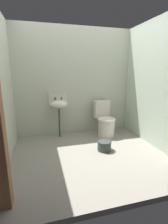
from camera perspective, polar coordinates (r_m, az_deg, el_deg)
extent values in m
cube|color=gray|center=(3.13, 1.35, -14.46)|extent=(3.06, 2.58, 0.08)
cube|color=beige|center=(3.87, -3.42, 10.25)|extent=(3.06, 0.10, 2.41)
cube|color=#B6C7B1|center=(3.51, 23.43, 8.82)|extent=(0.10, 2.38, 2.41)
cylinder|color=silver|center=(3.80, 7.72, -5.61)|extent=(0.39, 0.39, 0.38)
cylinder|color=silver|center=(3.73, 7.82, -2.56)|extent=(0.41, 0.41, 0.04)
cube|color=silver|center=(3.95, 6.07, 1.10)|extent=(0.37, 0.19, 0.40)
cylinder|color=#343E39|center=(3.73, -8.52, -3.71)|extent=(0.04, 0.04, 0.66)
ellipsoid|color=silver|center=(3.63, -8.75, 2.63)|extent=(0.40, 0.32, 0.18)
cube|color=silver|center=(3.77, -9.10, 4.58)|extent=(0.42, 0.04, 0.28)
cylinder|color=#343E39|center=(3.66, -10.02, 4.58)|extent=(0.04, 0.04, 0.06)
cylinder|color=#343E39|center=(3.68, -7.84, 4.70)|extent=(0.04, 0.04, 0.06)
cylinder|color=#343E39|center=(3.17, 7.05, -11.56)|extent=(0.25, 0.25, 0.18)
torus|color=#303E3F|center=(3.13, 7.09, -10.07)|extent=(0.27, 0.27, 0.02)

